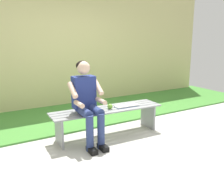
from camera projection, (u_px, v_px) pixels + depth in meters
name	position (u px, v px, depth m)	size (l,w,h in m)	color
grass_strip	(78.00, 113.00, 5.15)	(9.00, 1.90, 0.03)	#478C38
brick_wall	(40.00, 40.00, 5.39)	(9.50, 0.24, 3.15)	#D1C684
bench_near	(108.00, 115.00, 3.95)	(1.90, 0.52, 0.47)	gray
person_seated	(87.00, 99.00, 3.60)	(0.50, 0.69, 1.27)	navy
apple	(110.00, 106.00, 3.90)	(0.09, 0.09, 0.09)	#72B738
book_open	(127.00, 106.00, 4.05)	(0.42, 0.17, 0.02)	white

